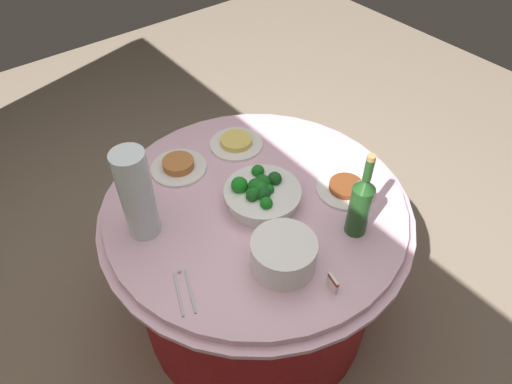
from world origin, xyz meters
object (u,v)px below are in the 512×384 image
object	(u,v)px
food_plate_stir_fry	(346,188)
plate_stack	(283,254)
food_plate_noodles	(236,143)
label_placard_front	(333,283)
wine_bottle	(361,204)
food_plate_peanuts	(179,166)
decorative_fruit_vase	(137,197)
serving_tongs	(184,290)
broccoli_bowl	(261,193)

from	to	relation	value
food_plate_stir_fry	plate_stack	bearing A→B (deg)	105.58
food_plate_noodles	label_placard_front	distance (m)	0.77
wine_bottle	food_plate_noodles	xyz separation A→B (m)	(0.62, 0.05, -0.12)
plate_stack	food_plate_stir_fry	distance (m)	0.42
food_plate_peanuts	label_placard_front	xyz separation A→B (m)	(-0.76, -0.08, 0.02)
decorative_fruit_vase	serving_tongs	xyz separation A→B (m)	(-0.30, 0.03, -0.16)
decorative_fruit_vase	food_plate_noodles	distance (m)	0.57
food_plate_stir_fry	label_placard_front	world-z (taller)	label_placard_front
food_plate_peanuts	food_plate_stir_fry	xyz separation A→B (m)	(-0.49, -0.43, -0.00)
decorative_fruit_vase	label_placard_front	distance (m)	0.67
broccoli_bowl	decorative_fruit_vase	distance (m)	0.44
serving_tongs	food_plate_peanuts	xyz separation A→B (m)	(0.49, -0.28, 0.01)
broccoli_bowl	food_plate_peanuts	distance (m)	0.37
plate_stack	serving_tongs	xyz separation A→B (m)	(0.11, 0.30, -0.05)
serving_tongs	broccoli_bowl	bearing A→B (deg)	-70.56
wine_bottle	food_plate_stir_fry	world-z (taller)	wine_bottle
label_placard_front	food_plate_peanuts	bearing A→B (deg)	6.19
food_plate_peanuts	food_plate_stir_fry	distance (m)	0.65
broccoli_bowl	food_plate_peanuts	bearing A→B (deg)	22.59
decorative_fruit_vase	food_plate_stir_fry	distance (m)	0.76
wine_bottle	food_plate_peanuts	size ratio (longest dim) A/B	1.53
wine_bottle	food_plate_noodles	world-z (taller)	wine_bottle
plate_stack	wine_bottle	bearing A→B (deg)	-98.19
label_placard_front	food_plate_noodles	bearing A→B (deg)	-13.78
decorative_fruit_vase	label_placard_front	world-z (taller)	decorative_fruit_vase
serving_tongs	food_plate_peanuts	bearing A→B (deg)	-29.87
wine_bottle	decorative_fruit_vase	xyz separation A→B (m)	(0.45, 0.57, 0.03)
wine_bottle	label_placard_front	world-z (taller)	wine_bottle
food_plate_noodles	wine_bottle	bearing A→B (deg)	-175.58
broccoli_bowl	serving_tongs	distance (m)	0.45
food_plate_peanuts	food_plate_stir_fry	bearing A→B (deg)	-138.82
broccoli_bowl	decorative_fruit_vase	xyz separation A→B (m)	(0.15, 0.40, 0.12)
wine_bottle	broccoli_bowl	bearing A→B (deg)	29.44
broccoli_bowl	wine_bottle	world-z (taller)	wine_bottle
food_plate_noodles	food_plate_stir_fry	distance (m)	0.50
broccoli_bowl	label_placard_front	xyz separation A→B (m)	(-0.42, 0.06, -0.01)
decorative_fruit_vase	food_plate_peanuts	bearing A→B (deg)	-52.30
decorative_fruit_vase	food_plate_peanuts	world-z (taller)	decorative_fruit_vase
broccoli_bowl	label_placard_front	world-z (taller)	broccoli_bowl
serving_tongs	food_plate_peanuts	size ratio (longest dim) A/B	0.75
decorative_fruit_vase	food_plate_noodles	bearing A→B (deg)	-71.40
plate_stack	decorative_fruit_vase	xyz separation A→B (m)	(0.41, 0.28, 0.11)
food_plate_stir_fry	serving_tongs	bearing A→B (deg)	90.09
food_plate_noodles	label_placard_front	size ratio (longest dim) A/B	4.00
food_plate_noodles	food_plate_stir_fry	bearing A→B (deg)	-160.79
broccoli_bowl	label_placard_front	distance (m)	0.43
food_plate_noodles	label_placard_front	xyz separation A→B (m)	(-0.74, 0.18, 0.02)
plate_stack	serving_tongs	world-z (taller)	plate_stack
plate_stack	food_plate_noodles	distance (m)	0.63
wine_bottle	label_placard_front	xyz separation A→B (m)	(-0.12, 0.23, -0.10)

